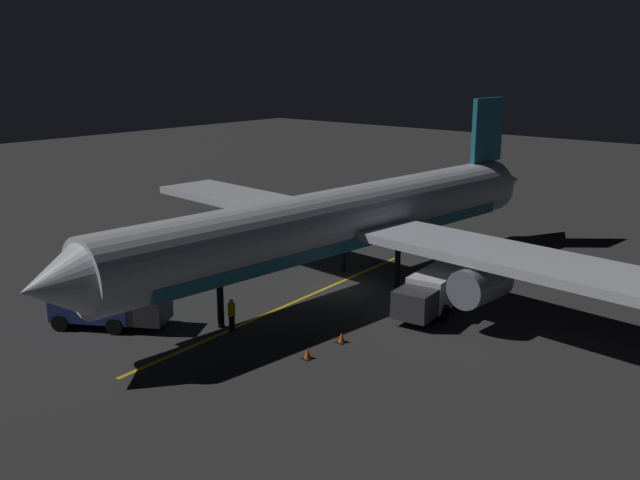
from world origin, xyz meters
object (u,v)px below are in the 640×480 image
Objects in this scene: baggage_truck at (106,305)px; ground_crew_worker at (232,315)px; traffic_cone_under_wing at (164,288)px; traffic_cone_near_left at (342,338)px; traffic_cone_near_right at (307,354)px; traffic_cone_far at (112,301)px; airliner at (348,221)px; catering_truck at (435,292)px.

ground_crew_worker is at bearing -145.06° from baggage_truck.
ground_crew_worker is 8.01m from traffic_cone_under_wing.
traffic_cone_near_left and traffic_cone_near_right have the same top height.
ground_crew_worker is at bearing -167.22° from traffic_cone_far.
ground_crew_worker is 3.16× the size of traffic_cone_near_right.
traffic_cone_under_wing is (7.81, -1.67, -0.64)m from ground_crew_worker.
baggage_truck is at bearing 34.94° from ground_crew_worker.
traffic_cone_under_wing is at bearing -7.75° from traffic_cone_near_right.
catering_truck is at bearing 175.58° from airliner.
ground_crew_worker is (6.65, 9.27, -0.30)m from catering_truck.
ground_crew_worker reaches higher than traffic_cone_under_wing.
catering_truck is 11.69× the size of traffic_cone_under_wing.
traffic_cone_near_left is 1.00× the size of traffic_cone_near_right.
traffic_cone_near_left is 1.00× the size of traffic_cone_under_wing.
traffic_cone_near_right is at bearing -172.75° from traffic_cone_far.
traffic_cone_under_wing is (7.90, 8.11, -3.94)m from airliner.
airliner is 9.86m from traffic_cone_near_left.
traffic_cone_far is (8.24, 11.62, -3.94)m from airliner.
airliner is 6.30× the size of catering_truck.
catering_truck is 6.99m from traffic_cone_near_left.
ground_crew_worker is at bearing 167.97° from traffic_cone_under_wing.
baggage_truck is 11.48× the size of traffic_cone_far.
traffic_cone_near_left is at bearing -90.60° from traffic_cone_near_right.
baggage_truck is at bearing 18.90° from traffic_cone_near_right.
airliner is 23.28× the size of ground_crew_worker.
traffic_cone_near_left is (1.26, 6.81, -0.94)m from catering_truck.
traffic_cone_under_wing is at bearing 3.44° from traffic_cone_near_left.
traffic_cone_near_right is (1.29, 9.39, -0.94)m from catering_truck.
ground_crew_worker reaches higher than traffic_cone_near_left.
traffic_cone_near_left and traffic_cone_far have the same top height.
baggage_truck is 3.44m from traffic_cone_far.
ground_crew_worker reaches higher than traffic_cone_far.
traffic_cone_far is at bearing 12.78° from ground_crew_worker.
traffic_cone_under_wing is at bearing -67.43° from baggage_truck.
traffic_cone_near_left is 2.59m from traffic_cone_near_right.
traffic_cone_near_left is (-10.91, -6.31, -0.94)m from baggage_truck.
airliner is at bearing -4.42° from catering_truck.
baggage_truck is (5.60, 13.63, -3.00)m from airliner.
catering_truck is 9.53m from traffic_cone_near_right.
catering_truck is 11.69× the size of traffic_cone_far.
traffic_cone_near_right and traffic_cone_far have the same top height.
catering_truck is at bearing -125.68° from ground_crew_worker.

